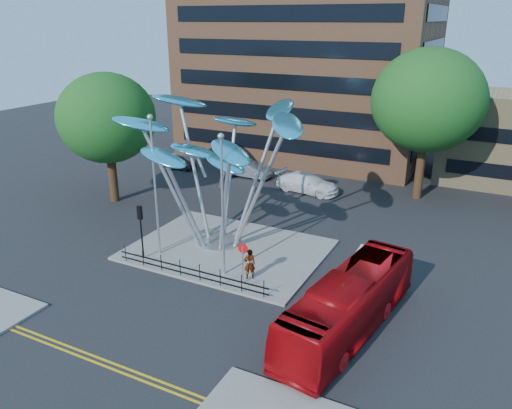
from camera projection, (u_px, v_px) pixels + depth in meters
The scene contains 18 objects.
ground at pixel (188, 298), 26.76m from camera, with size 120.00×120.00×0.00m, color black.
traffic_island at pixel (228, 250), 32.16m from camera, with size 12.00×9.00×0.15m, color slate.
double_yellow_near at pixel (110, 362), 21.75m from camera, with size 40.00×0.12×0.01m, color gold.
double_yellow_far at pixel (105, 366), 21.50m from camera, with size 40.00×0.12×0.01m, color gold.
brick_tower at pixel (310, 9), 50.76m from camera, with size 25.00×15.00×30.00m, color #8F5D3E.
tree_right at pixel (428, 101), 38.91m from camera, with size 8.80×8.80×12.11m.
tree_left at pixel (107, 118), 38.67m from camera, with size 7.60×7.60×10.32m.
leaf_sculpture at pixel (216, 143), 30.80m from camera, with size 12.72×9.54×9.51m.
street_lamp_left at pixel (154, 174), 29.71m from camera, with size 0.36×0.36×8.80m.
street_lamp_right at pixel (222, 193), 27.26m from camera, with size 0.36×0.36×8.30m.
traffic_light_island at pixel (140, 221), 30.05m from camera, with size 0.28×0.18×3.42m.
no_entry_sign_island at pixel (243, 256), 27.37m from camera, with size 0.60×0.10×2.45m.
pedestrian_railing_front at pixel (190, 271), 28.41m from camera, with size 10.00×0.06×1.00m.
red_bus at pixel (349, 304), 23.45m from camera, with size 2.46×10.52×2.93m, color #A0070C.
pedestrian at pixel (250, 264), 28.15m from camera, with size 0.67×0.44×1.83m, color gray.
parked_car_left at pixel (178, 162), 49.58m from camera, with size 1.54×3.83×1.31m, color #383B3F.
parked_car_mid at pixel (247, 169), 46.93m from camera, with size 1.67×4.80×1.58m, color #939599.
parked_car_right at pixel (308, 183), 42.80m from camera, with size 2.25×5.53×1.61m, color white.
Camera 1 is at (13.82, -19.11, 14.09)m, focal length 35.00 mm.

